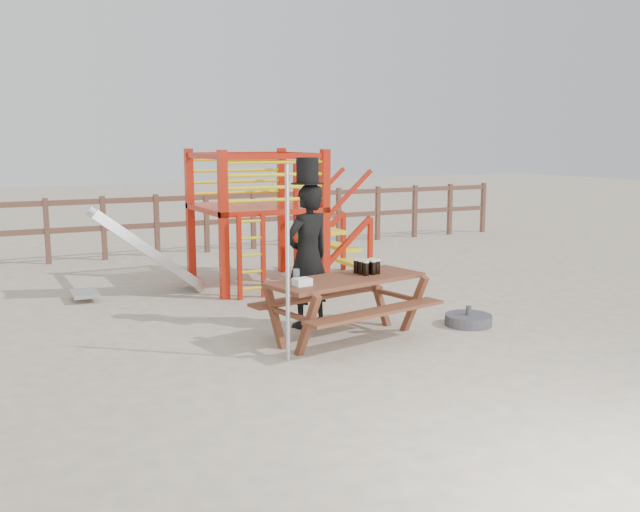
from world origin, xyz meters
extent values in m
plane|color=#C6B39A|center=(0.00, 0.00, 0.00)|extent=(60.00, 60.00, 0.00)
cube|color=brown|center=(0.00, 7.00, 1.10)|extent=(15.00, 0.06, 0.10)
cube|color=brown|center=(0.00, 7.00, 0.60)|extent=(15.00, 0.06, 0.10)
cube|color=brown|center=(-2.50, 7.00, 0.60)|extent=(0.09, 0.09, 1.20)
cube|color=brown|center=(-1.50, 7.00, 0.60)|extent=(0.09, 0.09, 1.20)
cube|color=brown|center=(-0.50, 7.00, 0.60)|extent=(0.09, 0.09, 1.20)
cube|color=brown|center=(0.50, 7.00, 0.60)|extent=(0.09, 0.09, 1.20)
cube|color=brown|center=(1.50, 7.00, 0.60)|extent=(0.09, 0.09, 1.20)
cube|color=brown|center=(2.50, 7.00, 0.60)|extent=(0.09, 0.09, 1.20)
cube|color=brown|center=(3.50, 7.00, 0.60)|extent=(0.09, 0.09, 1.20)
cube|color=brown|center=(4.50, 7.00, 0.60)|extent=(0.09, 0.09, 1.20)
cube|color=brown|center=(5.50, 7.00, 0.60)|extent=(0.09, 0.09, 1.20)
cube|color=brown|center=(6.50, 7.00, 0.60)|extent=(0.09, 0.09, 1.20)
cube|color=brown|center=(7.50, 7.00, 0.60)|extent=(0.09, 0.09, 1.20)
cube|color=#B51E0C|center=(-0.60, 2.80, 1.05)|extent=(0.12, 0.12, 2.10)
cube|color=#B51E0C|center=(1.00, 2.80, 1.05)|extent=(0.12, 0.12, 2.10)
cube|color=#B51E0C|center=(-0.60, 4.40, 1.05)|extent=(0.12, 0.12, 2.10)
cube|color=#B51E0C|center=(1.00, 4.40, 1.05)|extent=(0.12, 0.12, 2.10)
cube|color=#B51E0C|center=(0.20, 3.60, 1.20)|extent=(1.72, 1.72, 0.08)
cube|color=#B51E0C|center=(0.20, 2.80, 2.00)|extent=(1.60, 0.08, 0.08)
cube|color=#B51E0C|center=(0.20, 4.40, 2.00)|extent=(1.60, 0.08, 0.08)
cube|color=#B51E0C|center=(-0.60, 3.60, 2.00)|extent=(0.08, 1.60, 0.08)
cube|color=#B51E0C|center=(1.00, 3.60, 2.00)|extent=(0.08, 1.60, 0.08)
cylinder|color=yellow|center=(0.20, 2.80, 1.38)|extent=(1.50, 0.05, 0.05)
cylinder|color=yellow|center=(0.20, 4.40, 1.38)|extent=(1.50, 0.05, 0.05)
cylinder|color=yellow|center=(0.20, 2.80, 1.56)|extent=(1.50, 0.05, 0.05)
cylinder|color=yellow|center=(0.20, 4.40, 1.56)|extent=(1.50, 0.05, 0.05)
cylinder|color=yellow|center=(0.20, 2.80, 1.74)|extent=(1.50, 0.05, 0.05)
cylinder|color=yellow|center=(0.20, 4.40, 1.74)|extent=(1.50, 0.05, 0.05)
cylinder|color=yellow|center=(0.20, 2.80, 1.92)|extent=(1.50, 0.05, 0.05)
cylinder|color=yellow|center=(0.20, 4.40, 1.92)|extent=(1.50, 0.05, 0.05)
cube|color=#B51E0C|center=(-0.43, 2.65, 0.60)|extent=(0.06, 0.06, 1.20)
cube|color=#B51E0C|center=(-0.07, 2.65, 0.60)|extent=(0.06, 0.06, 1.20)
cylinder|color=yellow|center=(-0.25, 2.65, 0.15)|extent=(0.36, 0.04, 0.04)
cylinder|color=yellow|center=(-0.25, 2.65, 0.39)|extent=(0.36, 0.04, 0.04)
cylinder|color=yellow|center=(-0.25, 2.65, 0.63)|extent=(0.36, 0.04, 0.04)
cylinder|color=yellow|center=(-0.25, 2.65, 0.87)|extent=(0.36, 0.04, 0.04)
cylinder|color=yellow|center=(-0.25, 2.65, 1.11)|extent=(0.36, 0.04, 0.04)
cube|color=yellow|center=(1.15, 3.60, 1.08)|extent=(0.30, 0.90, 0.06)
cube|color=yellow|center=(1.43, 3.60, 0.78)|extent=(0.30, 0.90, 0.06)
cube|color=yellow|center=(1.71, 3.60, 0.48)|extent=(0.30, 0.90, 0.06)
cube|color=yellow|center=(1.99, 3.60, 0.18)|extent=(0.30, 0.90, 0.06)
cube|color=#B51E0C|center=(1.55, 3.15, 0.60)|extent=(0.95, 0.08, 0.86)
cube|color=#B51E0C|center=(1.55, 4.05, 0.60)|extent=(0.95, 0.08, 0.86)
cube|color=#BBBDC2|center=(-1.50, 3.60, 0.62)|extent=(1.53, 0.55, 1.21)
cube|color=#BBBDC2|center=(-1.50, 3.33, 0.66)|extent=(1.58, 0.04, 1.28)
cube|color=#BBBDC2|center=(-1.50, 3.87, 0.66)|extent=(1.58, 0.04, 1.28)
cube|color=#BBBDC2|center=(-2.40, 3.60, 0.10)|extent=(0.35, 0.55, 0.05)
cube|color=brown|center=(-0.06, 0.22, 0.69)|extent=(1.93, 1.04, 0.05)
cube|color=brown|center=(0.04, -0.28, 0.41)|extent=(1.85, 0.62, 0.04)
cube|color=brown|center=(-0.16, 0.71, 0.41)|extent=(1.85, 0.62, 0.04)
cube|color=brown|center=(-0.83, 0.06, 0.33)|extent=(0.29, 1.09, 0.66)
cube|color=brown|center=(0.70, 0.37, 0.33)|extent=(0.29, 1.09, 0.66)
imported|color=black|center=(-0.21, 0.92, 0.86)|extent=(0.71, 0.56, 1.72)
cube|color=#0B7D0C|center=(-0.24, 1.05, 1.07)|extent=(0.07, 0.04, 0.40)
cylinder|color=black|center=(-0.21, 0.92, 1.73)|extent=(0.39, 0.39, 0.01)
cylinder|color=black|center=(-0.21, 0.92, 1.88)|extent=(0.26, 0.26, 0.30)
cube|color=white|center=(-0.24, 1.04, 1.99)|extent=(0.13, 0.04, 0.03)
cylinder|color=#B2B2B7|center=(-0.97, -0.21, 1.00)|extent=(0.04, 0.04, 2.00)
cylinder|color=#3D3D42|center=(1.56, 0.07, 0.07)|extent=(0.57, 0.57, 0.13)
cylinder|color=#3D3D42|center=(1.56, 0.07, 0.19)|extent=(0.07, 0.07, 0.11)
cube|color=white|center=(-0.70, 0.04, 0.75)|extent=(0.20, 0.16, 0.08)
cylinder|color=black|center=(0.19, 0.22, 0.79)|extent=(0.07, 0.07, 0.15)
cylinder|color=#EEE3C2|center=(0.19, 0.22, 0.87)|extent=(0.07, 0.07, 0.02)
cylinder|color=black|center=(0.30, 0.23, 0.79)|extent=(0.07, 0.07, 0.15)
cylinder|color=#EEE3C2|center=(0.30, 0.23, 0.87)|extent=(0.07, 0.07, 0.02)
cylinder|color=black|center=(0.37, 0.26, 0.79)|extent=(0.07, 0.07, 0.15)
cylinder|color=#EEE3C2|center=(0.37, 0.26, 0.87)|extent=(0.07, 0.07, 0.02)
cylinder|color=black|center=(0.18, 0.31, 0.79)|extent=(0.07, 0.07, 0.15)
cylinder|color=#EEE3C2|center=(0.18, 0.31, 0.87)|extent=(0.07, 0.07, 0.02)
cylinder|color=black|center=(0.27, 0.32, 0.79)|extent=(0.07, 0.07, 0.15)
cylinder|color=#EEE3C2|center=(0.27, 0.32, 0.87)|extent=(0.07, 0.07, 0.02)
cylinder|color=black|center=(0.35, 0.34, 0.79)|extent=(0.07, 0.07, 0.15)
cylinder|color=#EEE3C2|center=(0.35, 0.34, 0.87)|extent=(0.07, 0.07, 0.02)
cylinder|color=black|center=(0.17, 0.40, 0.79)|extent=(0.07, 0.07, 0.15)
cylinder|color=#EEE3C2|center=(0.17, 0.40, 0.87)|extent=(0.07, 0.07, 0.02)
cylinder|color=silver|center=(-0.68, 0.21, 0.79)|extent=(0.07, 0.07, 0.15)
cylinder|color=#EEE3C2|center=(-0.68, 0.21, 0.72)|extent=(0.06, 0.06, 0.02)
camera|label=1|loc=(-3.87, -6.63, 2.24)|focal=40.00mm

